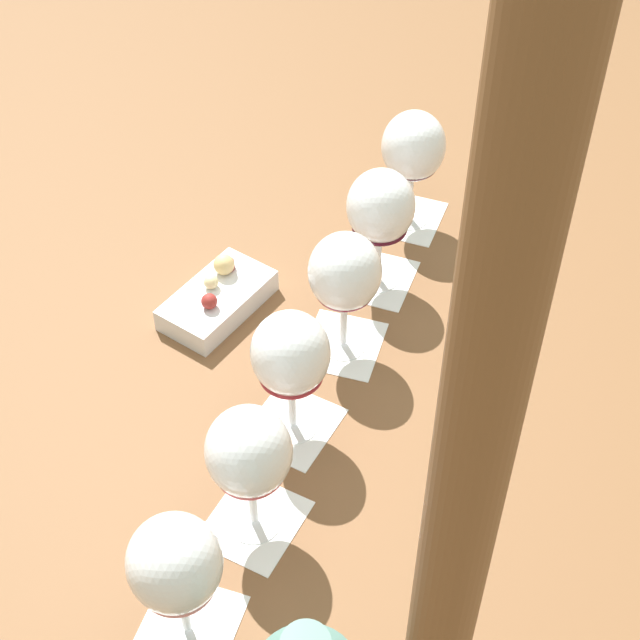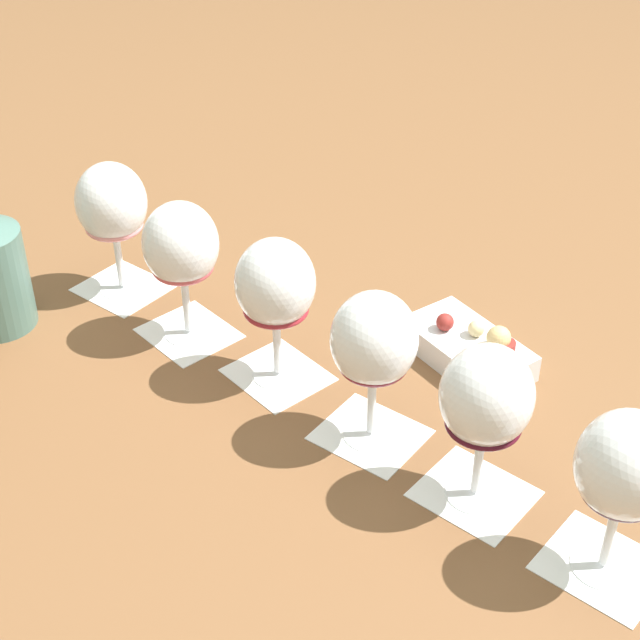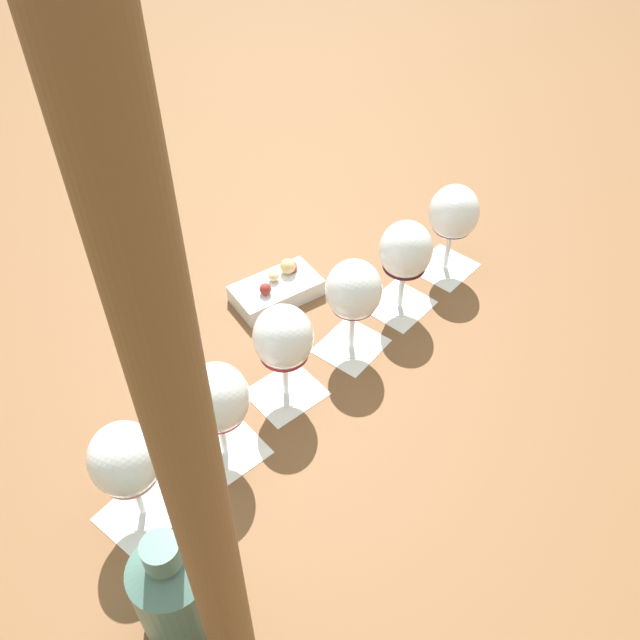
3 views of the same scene
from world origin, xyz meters
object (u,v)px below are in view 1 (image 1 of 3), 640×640
Objects in this scene: wine_glass_1 at (249,456)px; wine_glass_2 at (291,357)px; wine_glass_3 at (345,276)px; snack_dish at (218,298)px; wine_glass_5 at (413,151)px; wine_glass_0 at (175,567)px; umbrella_pole at (470,464)px; wine_glass_4 at (381,210)px.

wine_glass_2 is (0.08, 0.12, 0.00)m from wine_glass_1.
snack_dish is at bearing 142.17° from wine_glass_3.
wine_glass_5 reaches higher than snack_dish.
umbrella_pole is (0.18, -0.21, 0.37)m from wine_glass_0.
wine_glass_0 is 1.00× the size of wine_glass_3.
wine_glass_1 is at bearing -126.52° from wine_glass_4.
wine_glass_1 reaches higher than snack_dish.
wine_glass_4 is at bearing -0.62° from snack_dish.
wine_glass_0 is 1.00× the size of wine_glass_2.
wine_glass_3 is at bearing 80.23° from umbrella_pole.
snack_dish is at bearing 94.41° from umbrella_pole.
umbrella_pole is (-0.18, -0.67, 0.37)m from wine_glass_4.
wine_glass_0 is at bearing -126.59° from wine_glass_2.
wine_glass_5 is 0.19× the size of umbrella_pole.
wine_glass_1 is 0.30m from wine_glass_3.
wine_glass_0 and wine_glass_1 have the same top height.
wine_glass_3 is 1.02× the size of snack_dish.
umbrella_pole reaches higher than wine_glass_3.
wine_glass_0 is at bearing -127.52° from wine_glass_5.
umbrella_pole is at bearing -108.80° from wine_glass_5.
umbrella_pole is at bearing -105.04° from wine_glass_4.
wine_glass_2 is at bearing -78.35° from snack_dish.
wine_glass_2 is 0.19× the size of umbrella_pole.
wine_glass_5 is (0.17, 0.23, -0.00)m from wine_glass_3.
wine_glass_0 is 1.00× the size of wine_glass_5.
wine_glass_0 is at bearing -131.30° from wine_glass_1.
umbrella_pole is (-0.10, -0.56, 0.37)m from wine_glass_3.
wine_glass_4 is (0.18, 0.23, 0.00)m from wine_glass_2.
umbrella_pole is at bearing -48.99° from wine_glass_0.
wine_glass_4 is at bearing 53.22° from wine_glass_3.
wine_glass_5 is at bearing 53.26° from wine_glass_3.
wine_glass_2 is at bearing -128.86° from wine_glass_4.
wine_glass_1 is 0.49m from umbrella_pole.
wine_glass_1 is at bearing -94.77° from snack_dish.
wine_glass_5 is 1.02× the size of snack_dish.
wine_glass_2 is 0.29m from wine_glass_4.
wine_glass_1 is at bearing 104.43° from umbrella_pole.
wine_glass_3 is at bearing 49.24° from wine_glass_2.
wine_glass_3 is at bearing -126.74° from wine_glass_5.
wine_glass_2 is at bearing 58.16° from wine_glass_1.
wine_glass_4 and wine_glass_5 have the same top height.
umbrella_pole reaches higher than wine_glass_0.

